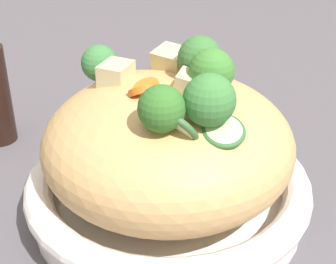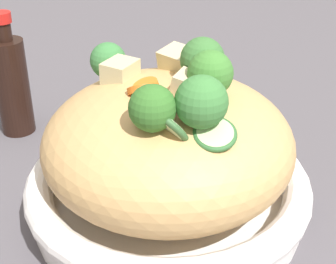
{
  "view_description": "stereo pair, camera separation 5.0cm",
  "coord_description": "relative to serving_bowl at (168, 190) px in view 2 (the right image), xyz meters",
  "views": [
    {
      "loc": [
        -0.03,
        0.44,
        0.34
      ],
      "look_at": [
        0.0,
        0.0,
        0.1
      ],
      "focal_mm": 54.9,
      "sensor_mm": 36.0,
      "label": 1
    },
    {
      "loc": [
        -0.08,
        0.43,
        0.34
      ],
      "look_at": [
        0.0,
        0.0,
        0.1
      ],
      "focal_mm": 54.9,
      "sensor_mm": 36.0,
      "label": 2
    }
  ],
  "objects": [
    {
      "name": "chicken_chunks",
      "position": [
        0.01,
        -0.03,
        0.12
      ],
      "size": [
        0.11,
        0.11,
        0.04
      ],
      "color": "#CCB88C",
      "rests_on": "serving_bowl"
    },
    {
      "name": "ground_plane",
      "position": [
        0.0,
        0.0,
        -0.03
      ],
      "size": [
        3.0,
        3.0,
        0.0
      ],
      "primitive_type": "plane",
      "color": "#4F4B51"
    },
    {
      "name": "zucchini_slices",
      "position": [
        -0.03,
        0.06,
        0.11
      ],
      "size": [
        0.08,
        0.05,
        0.04
      ],
      "color": "beige",
      "rests_on": "serving_bowl"
    },
    {
      "name": "broccoli_florets",
      "position": [
        -0.01,
        0.01,
        0.13
      ],
      "size": [
        0.16,
        0.17,
        0.08
      ],
      "color": "#93B46F",
      "rests_on": "serving_bowl"
    },
    {
      "name": "soy_sauce_bottle",
      "position": [
        0.23,
        -0.13,
        0.04
      ],
      "size": [
        0.04,
        0.04,
        0.16
      ],
      "color": "black",
      "rests_on": "ground_plane"
    },
    {
      "name": "carrot_coins",
      "position": [
        0.01,
        0.02,
        0.12
      ],
      "size": [
        0.06,
        0.06,
        0.02
      ],
      "color": "orange",
      "rests_on": "serving_bowl"
    },
    {
      "name": "serving_bowl",
      "position": [
        0.0,
        0.0,
        0.0
      ],
      "size": [
        0.29,
        0.29,
        0.05
      ],
      "color": "white",
      "rests_on": "ground_plane"
    },
    {
      "name": "noodle_heap",
      "position": [
        -0.0,
        0.0,
        0.06
      ],
      "size": [
        0.25,
        0.25,
        0.12
      ],
      "color": "tan",
      "rests_on": "serving_bowl"
    }
  ]
}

